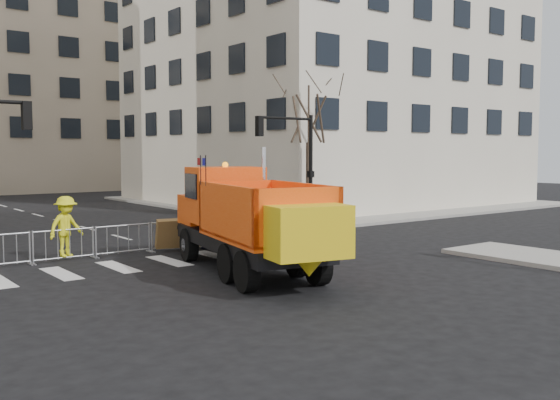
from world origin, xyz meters
TOP-DOWN VIEW (x-y plane):
  - ground at (0.00, 0.00)m, footprint 120.00×120.00m
  - sidewalk_back at (0.00, 8.50)m, footprint 64.00×5.00m
  - traffic_light_right at (8.50, 9.50)m, footprint 0.18×0.18m
  - crowd_barriers at (-0.75, 7.60)m, footprint 12.60×0.60m
  - street_tree at (9.20, 10.50)m, footprint 3.00×3.00m
  - plow_truck at (-0.14, 2.11)m, footprint 4.71×10.13m
  - cop_a at (2.16, 7.00)m, footprint 0.78×0.58m
  - cop_b at (1.30, 7.00)m, footprint 1.18×1.11m
  - cop_c at (1.91, 6.26)m, footprint 1.23×1.05m
  - worker at (-3.81, 7.63)m, footprint 1.49×1.16m
  - newspaper_box at (5.38, 7.25)m, footprint 0.55×0.52m

SIDE VIEW (x-z plane):
  - ground at x=0.00m, z-range 0.00..0.00m
  - sidewalk_back at x=0.00m, z-range 0.00..0.15m
  - crowd_barriers at x=-0.75m, z-range 0.00..1.10m
  - newspaper_box at x=5.38m, z-range 0.15..1.25m
  - cop_b at x=1.30m, z-range 0.00..1.92m
  - cop_a at x=2.16m, z-range 0.00..1.96m
  - cop_c at x=1.91m, z-range 0.00..1.98m
  - worker at x=-3.81m, z-range 0.15..2.18m
  - plow_truck at x=-0.14m, z-range -0.21..3.59m
  - traffic_light_right at x=8.50m, z-range 0.00..5.40m
  - street_tree at x=9.20m, z-range 0.00..7.50m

